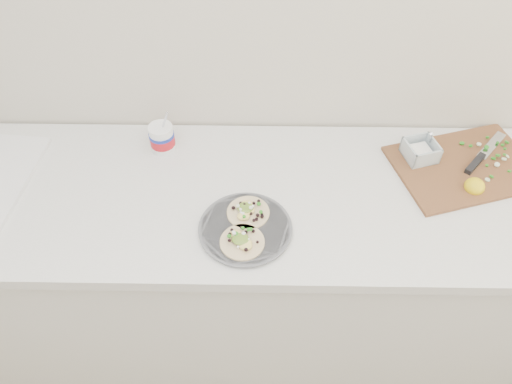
{
  "coord_description": "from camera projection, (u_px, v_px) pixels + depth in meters",
  "views": [
    {
      "loc": [
        0.16,
        0.36,
        2.07
      ],
      "look_at": [
        0.14,
        1.37,
        0.96
      ],
      "focal_mm": 35.0,
      "sensor_mm": 36.0,
      "label": 1
    }
  ],
  "objects": [
    {
      "name": "taco_plate",
      "position": [
        245.0,
        227.0,
        1.46
      ],
      "size": [
        0.28,
        0.28,
        0.04
      ],
      "rotation": [
        0.0,
        0.0,
        -0.4
      ],
      "color": "#57595E",
      "rests_on": "counter"
    },
    {
      "name": "cutboard",
      "position": [
        462.0,
        162.0,
        1.64
      ],
      "size": [
        0.52,
        0.43,
        0.07
      ],
      "rotation": [
        0.0,
        0.0,
        0.29
      ],
      "color": "brown",
      "rests_on": "counter"
    },
    {
      "name": "tub",
      "position": [
        162.0,
        136.0,
        1.67
      ],
      "size": [
        0.09,
        0.09,
        0.19
      ],
      "rotation": [
        0.0,
        0.0,
        0.12
      ],
      "color": "white",
      "rests_on": "counter"
    },
    {
      "name": "counter",
      "position": [
        220.0,
        268.0,
        1.92
      ],
      "size": [
        2.44,
        0.66,
        0.9
      ],
      "color": "silver",
      "rests_on": "ground"
    }
  ]
}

